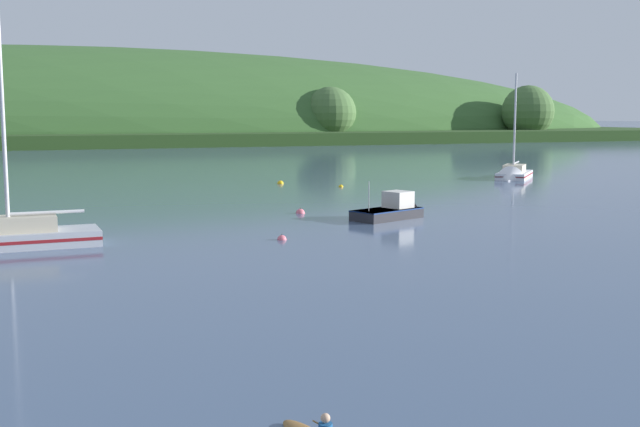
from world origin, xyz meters
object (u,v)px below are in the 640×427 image
object	(u,v)px
mooring_buoy_midchannel	(280,184)
mooring_buoy_off_fishing_boat	(300,213)
sailboat_midwater_white	(513,177)
sailboat_near_mooring	(7,242)
mooring_buoy_far_upstream	(341,187)
fishing_boat_moored	(393,212)
mooring_buoy_foreground	(282,240)

from	to	relation	value
mooring_buoy_midchannel	mooring_buoy_off_fishing_boat	bearing A→B (deg)	-110.92
sailboat_midwater_white	sailboat_near_mooring	bearing A→B (deg)	-18.63
sailboat_near_mooring	mooring_buoy_far_upstream	bearing A→B (deg)	-140.74
fishing_boat_moored	mooring_buoy_foreground	world-z (taller)	fishing_boat_moored
mooring_buoy_foreground	mooring_buoy_midchannel	xyz separation A→B (m)	(15.77, 35.09, -0.00)
sailboat_near_mooring	sailboat_midwater_white	bearing A→B (deg)	-153.03
sailboat_near_mooring	mooring_buoy_far_upstream	distance (m)	42.57
mooring_buoy_midchannel	mooring_buoy_far_upstream	xyz separation A→B (m)	(4.09, -6.37, 0.00)
sailboat_midwater_white	mooring_buoy_far_upstream	distance (m)	22.95
sailboat_near_mooring	sailboat_midwater_white	xyz separation A→B (m)	(57.93, 23.93, -0.11)
mooring_buoy_foreground	mooring_buoy_far_upstream	world-z (taller)	mooring_buoy_foreground
fishing_boat_moored	mooring_buoy_midchannel	xyz separation A→B (m)	(4.45, 29.86, -0.44)
sailboat_near_mooring	mooring_buoy_midchannel	bearing A→B (deg)	-130.73
sailboat_midwater_white	fishing_boat_moored	size ratio (longest dim) A/B	2.21
sailboat_midwater_white	mooring_buoy_far_upstream	bearing A→B (deg)	-41.88
mooring_buoy_foreground	mooring_buoy_off_fishing_boat	bearing A→B (deg)	59.16
fishing_boat_moored	mooring_buoy_off_fishing_boat	bearing A→B (deg)	113.83
fishing_boat_moored	mooring_buoy_foreground	size ratio (longest dim) A/B	9.58
mooring_buoy_foreground	mooring_buoy_far_upstream	bearing A→B (deg)	55.35
mooring_buoy_off_fishing_boat	mooring_buoy_far_upstream	size ratio (longest dim) A/B	1.36
sailboat_near_mooring	sailboat_midwater_white	distance (m)	62.67
sailboat_near_mooring	mooring_buoy_off_fishing_boat	world-z (taller)	sailboat_near_mooring
sailboat_midwater_white	mooring_buoy_off_fishing_boat	size ratio (longest dim) A/B	17.60
mooring_buoy_far_upstream	mooring_buoy_off_fishing_boat	bearing A→B (deg)	-126.84
fishing_boat_moored	mooring_buoy_off_fishing_boat	xyz separation A→B (m)	(-4.78, 5.72, -0.44)
mooring_buoy_midchannel	mooring_buoy_far_upstream	distance (m)	7.57
fishing_boat_moored	mooring_buoy_far_upstream	xyz separation A→B (m)	(8.53, 23.49, -0.44)
mooring_buoy_off_fishing_boat	fishing_boat_moored	bearing A→B (deg)	-50.08
sailboat_midwater_white	mooring_buoy_off_fishing_boat	distance (m)	40.24
sailboat_midwater_white	mooring_buoy_foreground	distance (m)	51.37
fishing_boat_moored	mooring_buoy_off_fishing_boat	distance (m)	7.47
fishing_boat_moored	mooring_buoy_off_fishing_boat	world-z (taller)	fishing_boat_moored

